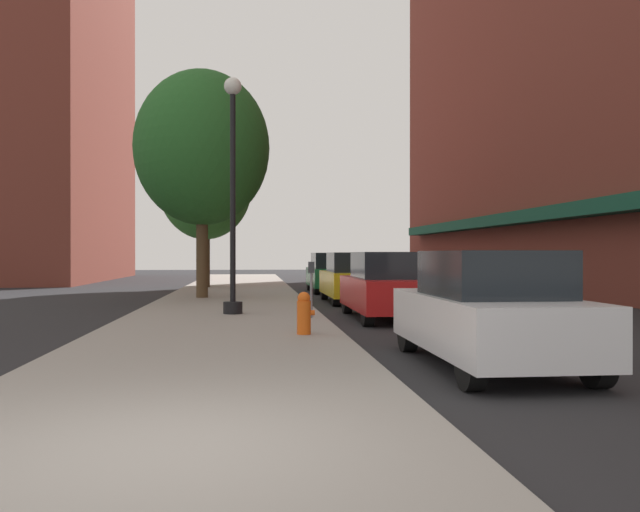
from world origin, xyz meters
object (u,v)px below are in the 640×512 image
fire_hydrant (304,313)px  car_white (488,311)px  car_red (388,287)px  car_yellow (353,278)px  tree_mid (202,148)px  tree_near (205,186)px  parking_meter_near (311,282)px  lamppost (233,190)px  car_green (331,273)px

fire_hydrant → car_white: 3.99m
car_white → car_red: same height
car_yellow → fire_hydrant: bearing=-102.8°
tree_mid → car_yellow: tree_mid is taller
car_yellow → tree_mid: bearing=166.8°
tree_near → car_yellow: (5.41, -8.58, -3.84)m
car_red → fire_hydrant: bearing=-119.5°
car_white → tree_mid: bearing=111.2°
fire_hydrant → car_white: size_ratio=0.18×
parking_meter_near → lamppost: bearing=147.2°
parking_meter_near → car_green: (1.95, 12.27, -0.14)m
fire_hydrant → tree_mid: size_ratio=0.10×
tree_near → car_green: (5.41, -2.57, -3.84)m
fire_hydrant → tree_mid: bearing=103.8°
tree_near → car_red: (5.41, -14.22, -3.84)m
car_white → car_yellow: bearing=91.5°
car_red → car_green: same height
lamppost → tree_near: tree_near is taller
fire_hydrant → car_yellow: bearing=76.0°
fire_hydrant → parking_meter_near: size_ratio=0.60×
car_yellow → car_red: bearing=-88.7°
parking_meter_near → car_green: size_ratio=0.30×
car_white → car_yellow: 12.70m
tree_mid → car_white: tree_mid is taller
fire_hydrant → parking_meter_near: bearing=82.5°
car_white → car_yellow: (0.00, 12.70, 0.00)m
fire_hydrant → car_red: (2.38, 3.86, 0.29)m
car_yellow → car_green: bearing=91.3°
fire_hydrant → car_yellow: size_ratio=0.18×
car_white → car_green: bearing=91.5°
parking_meter_near → car_green: bearing=81.0°
tree_mid → car_red: tree_mid is taller
tree_near → car_white: bearing=-75.7°
lamppost → car_green: lamppost is taller
fire_hydrant → car_white: car_white is taller
car_yellow → car_green: size_ratio=1.00×
car_green → fire_hydrant: bearing=-97.5°
lamppost → parking_meter_near: size_ratio=4.50×
tree_near → car_white: 22.29m
fire_hydrant → tree_mid: 12.08m
lamppost → parking_meter_near: 3.16m
tree_mid → car_yellow: (5.03, -1.30, -4.42)m
tree_near → car_yellow: size_ratio=1.61×
car_yellow → lamppost: bearing=-125.7°
tree_mid → car_red: (5.03, -6.94, -4.42)m
car_red → parking_meter_near: bearing=-160.4°
parking_meter_near → car_yellow: bearing=72.7°
fire_hydrant → car_red: size_ratio=0.18×
parking_meter_near → car_white: car_white is taller
lamppost → tree_mid: size_ratio=0.76×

